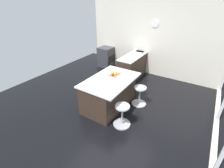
{
  "coord_description": "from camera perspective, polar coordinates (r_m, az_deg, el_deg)",
  "views": [
    {
      "loc": [
        3.3,
        2.06,
        2.89
      ],
      "look_at": [
        0.03,
        -0.02,
        0.75
      ],
      "focal_mm": 25.53,
      "sensor_mm": 36.0,
      "label": 1
    }
  ],
  "objects": [
    {
      "name": "kitchen_island",
      "position": [
        4.63,
        -1.02,
        -3.0
      ],
      "size": [
        1.69,
        1.11,
        0.89
      ],
      "color": "#38281E",
      "rests_on": "ground_plane"
    },
    {
      "name": "stool_middle",
      "position": [
        4.06,
        3.63,
        -11.35
      ],
      "size": [
        0.44,
        0.44,
        0.59
      ],
      "color": "#B7B7BC",
      "rests_on": "ground_plane"
    },
    {
      "name": "apple_green",
      "position": [
        4.66,
        0.62,
        4.12
      ],
      "size": [
        0.07,
        0.07,
        0.07
      ],
      "primitive_type": "sphere",
      "color": "#609E2D",
      "rests_on": "cutting_board"
    },
    {
      "name": "apple_yellow",
      "position": [
        4.59,
        1.11,
        3.76
      ],
      "size": [
        0.08,
        0.08,
        0.08
      ],
      "primitive_type": "sphere",
      "color": "gold",
      "rests_on": "cutting_board"
    },
    {
      "name": "apple_red",
      "position": [
        4.53,
        0.2,
        3.38
      ],
      "size": [
        0.07,
        0.07,
        0.07
      ],
      "primitive_type": "sphere",
      "color": "red",
      "rests_on": "cutting_board"
    },
    {
      "name": "stool_by_window",
      "position": [
        4.84,
        9.81,
        -4.35
      ],
      "size": [
        0.44,
        0.44,
        0.59
      ],
      "color": "#B7B7BC",
      "rests_on": "ground_plane"
    },
    {
      "name": "cutting_board",
      "position": [
        4.65,
        0.93,
        3.43
      ],
      "size": [
        0.36,
        0.24,
        0.02
      ],
      "primitive_type": "cube",
      "color": "olive",
      "rests_on": "kitchen_island"
    },
    {
      "name": "oven_range",
      "position": [
        7.46,
        -2.16,
        9.68
      ],
      "size": [
        0.6,
        0.61,
        0.89
      ],
      "color": "#38383D",
      "rests_on": "ground_plane"
    },
    {
      "name": "sink_cabinet",
      "position": [
        6.75,
        9.0,
        7.39
      ],
      "size": [
        2.44,
        0.6,
        1.2
      ],
      "color": "#38281E",
      "rests_on": "ground_plane"
    },
    {
      "name": "ground_plane",
      "position": [
        4.85,
        0.39,
        -7.78
      ],
      "size": [
        7.39,
        7.39,
        0.0
      ],
      "primitive_type": "plane",
      "color": "black"
    },
    {
      "name": "interior_partition_left",
      "position": [
        6.63,
        14.16,
        15.7
      ],
      "size": [
        0.15,
        5.32,
        2.95
      ],
      "color": "silver",
      "rests_on": "ground_plane"
    }
  ]
}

